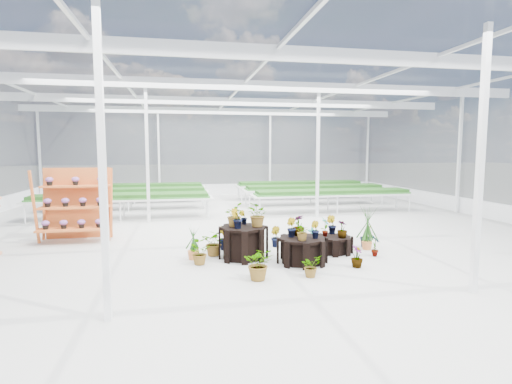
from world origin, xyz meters
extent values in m
plane|color=gray|center=(0.00, 0.00, 0.00)|extent=(24.00, 24.00, 0.00)
cylinder|color=black|center=(-0.56, -1.10, 0.37)|extent=(1.18, 1.18, 0.73)
cylinder|color=black|center=(0.64, -1.70, 0.28)|extent=(1.21, 1.21, 0.56)
cylinder|color=black|center=(1.64, -1.00, 0.20)|extent=(1.08, 1.08, 0.40)
imported|color=#1C4716|center=(-0.77, -1.02, 0.99)|extent=(0.45, 0.50, 0.52)
imported|color=#1C4716|center=(-0.23, -1.18, 1.01)|extent=(0.59, 0.63, 0.56)
imported|color=#1C4716|center=(-0.51, -0.83, 0.90)|extent=(0.20, 0.17, 0.33)
imported|color=#1C4716|center=(-0.74, -1.30, 0.96)|extent=(0.25, 0.21, 0.45)
imported|color=#1C4716|center=(0.42, -1.57, 0.77)|extent=(0.24, 0.27, 0.42)
imported|color=#1C4716|center=(0.89, -1.80, 0.75)|extent=(0.22, 0.25, 0.38)
imported|color=#1C4716|center=(0.62, -1.49, 0.79)|extent=(0.34, 0.34, 0.47)
imported|color=#1C4716|center=(0.56, -1.96, 0.75)|extent=(0.44, 0.45, 0.38)
imported|color=#1C4716|center=(1.44, -0.97, 0.63)|extent=(0.28, 0.29, 0.46)
imported|color=#1C4716|center=(1.79, -1.17, 0.61)|extent=(0.32, 0.32, 0.42)
imported|color=#1C4716|center=(1.70, -0.70, 0.62)|extent=(0.30, 0.32, 0.46)
imported|color=#1C4716|center=(-1.58, -1.40, 0.26)|extent=(0.62, 0.61, 0.52)
imported|color=#1C4716|center=(-1.18, -0.73, 0.31)|extent=(0.70, 0.66, 0.62)
imported|color=#1C4716|center=(-0.50, -2.65, 0.32)|extent=(0.67, 0.62, 0.63)
imported|color=#1C4716|center=(0.52, -2.65, 0.21)|extent=(0.49, 0.47, 0.43)
imported|color=#1C4716|center=(1.67, -2.24, 0.23)|extent=(0.36, 0.36, 0.46)
imported|color=#1C4716|center=(2.47, -1.50, 0.26)|extent=(0.20, 0.28, 0.51)
imported|color=#1C4716|center=(2.67, -0.61, 0.29)|extent=(0.37, 0.33, 0.57)
imported|color=#1C4716|center=(1.33, -0.42, 0.26)|extent=(0.29, 0.21, 0.51)
imported|color=#1C4716|center=(0.41, -0.14, 0.26)|extent=(0.30, 0.34, 0.52)
imported|color=#1C4716|center=(-0.88, -0.27, 0.32)|extent=(0.39, 0.43, 0.64)
camera|label=1|loc=(-1.94, -9.85, 2.45)|focal=28.00mm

